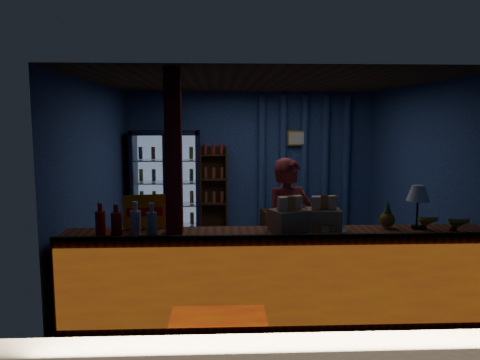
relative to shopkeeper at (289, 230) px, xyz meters
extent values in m
plane|color=#515154|center=(-0.20, 1.33, -0.83)|extent=(4.60, 4.60, 0.00)
plane|color=navy|center=(-0.20, 3.53, 0.47)|extent=(4.60, 0.00, 4.60)
plane|color=navy|center=(-0.20, -0.87, 0.47)|extent=(4.60, 0.00, 4.60)
plane|color=navy|center=(-2.50, 1.33, 0.47)|extent=(0.00, 4.40, 4.40)
plane|color=navy|center=(2.10, 1.33, 0.47)|extent=(0.00, 4.40, 4.40)
plane|color=#472D19|center=(-0.20, 1.33, 1.77)|extent=(4.60, 4.60, 0.00)
cube|color=brown|center=(-0.20, -0.57, -0.35)|extent=(4.40, 0.55, 0.95)
cube|color=red|center=(-0.20, -0.86, -0.35)|extent=(4.35, 0.02, 0.81)
cube|color=#3D2013|center=(-0.20, -0.84, 0.14)|extent=(4.40, 0.04, 0.04)
cube|color=maroon|center=(-1.25, -0.57, 0.47)|extent=(0.16, 0.16, 2.60)
cube|color=black|center=(-1.75, 3.45, 0.12)|extent=(1.20, 0.06, 1.90)
cube|color=black|center=(-2.32, 3.18, 0.12)|extent=(0.06, 0.60, 1.90)
cube|color=black|center=(-1.18, 3.18, 0.12)|extent=(0.06, 0.60, 1.90)
cube|color=black|center=(-1.75, 3.18, 1.03)|extent=(1.20, 0.60, 0.08)
cube|color=black|center=(-1.75, 3.18, -0.79)|extent=(1.20, 0.60, 0.08)
cube|color=#99B2D8|center=(-1.75, 3.40, 0.12)|extent=(1.08, 0.02, 1.74)
cube|color=white|center=(-1.75, 2.90, 0.12)|extent=(1.12, 0.02, 1.78)
cube|color=black|center=(-1.75, 2.88, 0.12)|extent=(0.05, 0.05, 1.80)
cube|color=silver|center=(-1.75, 3.18, -0.66)|extent=(1.08, 0.48, 0.02)
cylinder|color=#B04E19|center=(-2.20, 3.18, -0.53)|extent=(0.07, 0.07, 0.22)
cylinder|color=#185C17|center=(-1.97, 3.18, -0.53)|extent=(0.07, 0.07, 0.22)
cylinder|color=#9A9D18|center=(-1.75, 3.18, -0.53)|extent=(0.07, 0.07, 0.22)
cylinder|color=navy|center=(-1.52, 3.18, -0.53)|extent=(0.07, 0.07, 0.22)
cylinder|color=maroon|center=(-1.30, 3.18, -0.53)|extent=(0.07, 0.07, 0.22)
cube|color=silver|center=(-1.75, 3.18, -0.26)|extent=(1.08, 0.48, 0.02)
cylinder|color=#185C17|center=(-2.20, 3.18, -0.13)|extent=(0.07, 0.07, 0.22)
cylinder|color=#9A9D18|center=(-1.97, 3.18, -0.13)|extent=(0.07, 0.07, 0.22)
cylinder|color=navy|center=(-1.75, 3.18, -0.13)|extent=(0.07, 0.07, 0.22)
cylinder|color=maroon|center=(-1.52, 3.18, -0.13)|extent=(0.07, 0.07, 0.22)
cylinder|color=#B04E19|center=(-1.30, 3.18, -0.13)|extent=(0.07, 0.07, 0.22)
cube|color=silver|center=(-1.75, 3.18, 0.14)|extent=(1.08, 0.48, 0.02)
cylinder|color=#9A9D18|center=(-2.20, 3.18, 0.27)|extent=(0.07, 0.07, 0.22)
cylinder|color=navy|center=(-1.97, 3.18, 0.27)|extent=(0.07, 0.07, 0.22)
cylinder|color=maroon|center=(-1.75, 3.18, 0.27)|extent=(0.07, 0.07, 0.22)
cylinder|color=#B04E19|center=(-1.52, 3.18, 0.27)|extent=(0.07, 0.07, 0.22)
cylinder|color=#185C17|center=(-1.30, 3.18, 0.27)|extent=(0.07, 0.07, 0.22)
cube|color=silver|center=(-1.75, 3.18, 0.54)|extent=(1.08, 0.48, 0.02)
cylinder|color=navy|center=(-2.20, 3.18, 0.67)|extent=(0.07, 0.07, 0.22)
cylinder|color=maroon|center=(-1.97, 3.18, 0.67)|extent=(0.07, 0.07, 0.22)
cylinder|color=#B04E19|center=(-1.75, 3.18, 0.67)|extent=(0.07, 0.07, 0.22)
cylinder|color=#185C17|center=(-1.52, 3.18, 0.67)|extent=(0.07, 0.07, 0.22)
cylinder|color=#9A9D18|center=(-1.30, 3.18, 0.67)|extent=(0.07, 0.07, 0.22)
cube|color=#3D2013|center=(-0.90, 3.48, -0.03)|extent=(0.50, 0.02, 1.60)
cube|color=#3D2013|center=(-1.13, 3.35, -0.03)|extent=(0.03, 0.28, 1.60)
cube|color=#3D2013|center=(-0.66, 3.35, -0.03)|extent=(0.03, 0.28, 1.60)
cube|color=#3D2013|center=(-0.90, 3.35, -0.73)|extent=(0.46, 0.26, 0.02)
cube|color=#3D2013|center=(-0.90, 3.35, -0.28)|extent=(0.46, 0.26, 0.02)
cube|color=#3D2013|center=(-0.90, 3.35, 0.17)|extent=(0.46, 0.26, 0.02)
cube|color=#3D2013|center=(-0.90, 3.35, 0.62)|extent=(0.46, 0.26, 0.02)
cylinder|color=navy|center=(0.00, 3.47, 0.47)|extent=(0.14, 0.14, 2.50)
cylinder|color=navy|center=(0.40, 3.47, 0.47)|extent=(0.14, 0.14, 2.50)
cylinder|color=navy|center=(0.80, 3.47, 0.47)|extent=(0.14, 0.14, 2.50)
cylinder|color=navy|center=(1.20, 3.47, 0.47)|extent=(0.14, 0.14, 2.50)
cylinder|color=navy|center=(1.60, 3.47, 0.47)|extent=(0.14, 0.14, 2.50)
cube|color=gold|center=(0.65, 3.43, 0.92)|extent=(0.36, 0.03, 0.28)
cube|color=silver|center=(0.65, 3.41, 0.92)|extent=(0.30, 0.01, 0.22)
imported|color=maroon|center=(0.00, 0.00, 0.00)|extent=(0.71, 0.61, 1.66)
imported|color=#5DBA76|center=(0.87, 2.67, -0.52)|extent=(0.68, 0.70, 0.62)
cube|color=#3D2013|center=(0.24, 2.70, -0.56)|extent=(0.63, 0.49, 0.53)
cylinder|color=#3D2013|center=(0.24, 2.70, -0.24)|extent=(0.11, 0.11, 0.11)
cube|color=#F4A40C|center=(-1.58, -0.35, 0.30)|extent=(0.46, 0.16, 0.36)
cube|color=red|center=(-1.58, -0.37, 0.30)|extent=(0.38, 0.08, 0.09)
cylinder|color=red|center=(-1.98, -0.63, 0.24)|extent=(0.10, 0.10, 0.24)
cylinder|color=red|center=(-1.98, -0.63, 0.41)|extent=(0.05, 0.05, 0.09)
cylinder|color=white|center=(-1.98, -0.63, 0.45)|extent=(0.05, 0.05, 0.02)
cylinder|color=red|center=(-1.80, -0.71, 0.24)|extent=(0.10, 0.10, 0.24)
cylinder|color=red|center=(-1.80, -0.71, 0.41)|extent=(0.05, 0.05, 0.09)
cylinder|color=white|center=(-1.80, -0.71, 0.45)|extent=(0.05, 0.05, 0.02)
cylinder|color=silver|center=(-1.63, -0.63, 0.24)|extent=(0.10, 0.10, 0.24)
cylinder|color=silver|center=(-1.63, -0.63, 0.41)|extent=(0.05, 0.05, 0.09)
cylinder|color=white|center=(-1.63, -0.63, 0.45)|extent=(0.05, 0.05, 0.02)
cylinder|color=silver|center=(-1.46, -0.71, 0.24)|extent=(0.10, 0.10, 0.24)
cylinder|color=silver|center=(-1.46, -0.71, 0.41)|extent=(0.05, 0.05, 0.09)
cylinder|color=white|center=(-1.46, -0.71, 0.45)|extent=(0.05, 0.05, 0.02)
cube|color=#9B6C4B|center=(-0.09, -0.55, 0.23)|extent=(0.43, 0.40, 0.23)
cube|color=orange|center=(-0.17, -0.59, 0.42)|extent=(0.11, 0.09, 0.14)
cube|color=#D16527|center=(-0.09, -0.55, 0.42)|extent=(0.11, 0.09, 0.14)
cube|color=orange|center=(-0.01, -0.52, 0.42)|extent=(0.11, 0.09, 0.14)
cube|color=#9B6C4B|center=(0.28, -0.50, 0.23)|extent=(0.35, 0.30, 0.22)
cube|color=orange|center=(0.20, -0.50, 0.41)|extent=(0.09, 0.06, 0.14)
cube|color=#D16527|center=(0.28, -0.50, 0.41)|extent=(0.09, 0.06, 0.14)
cube|color=orange|center=(0.37, -0.51, 0.41)|extent=(0.09, 0.06, 0.14)
cylinder|color=silver|center=(0.27, -0.60, 0.13)|extent=(0.49, 0.49, 0.03)
cube|color=orange|center=(0.36, -0.60, 0.17)|extent=(0.11, 0.07, 0.05)
cube|color=#D16527|center=(0.33, -0.53, 0.17)|extent=(0.13, 0.13, 0.05)
cube|color=orange|center=(0.27, -0.50, 0.17)|extent=(0.07, 0.11, 0.05)
cube|color=#D16527|center=(0.20, -0.53, 0.17)|extent=(0.13, 0.13, 0.05)
cube|color=orange|center=(0.17, -0.60, 0.17)|extent=(0.11, 0.07, 0.05)
cube|color=#D16527|center=(0.20, -0.66, 0.17)|extent=(0.13, 0.13, 0.05)
cube|color=orange|center=(0.27, -0.69, 0.17)|extent=(0.07, 0.11, 0.05)
cube|color=#D16527|center=(0.33, -0.66, 0.17)|extent=(0.13, 0.13, 0.05)
cylinder|color=black|center=(1.27, -0.50, 0.14)|extent=(0.11, 0.11, 0.04)
cylinder|color=black|center=(1.27, -0.50, 0.30)|extent=(0.02, 0.02, 0.33)
cone|color=white|center=(1.27, -0.50, 0.50)|extent=(0.24, 0.24, 0.16)
sphere|color=olive|center=(0.98, -0.45, 0.21)|extent=(0.16, 0.16, 0.16)
cone|color=#2B571D|center=(0.98, -0.45, 0.34)|extent=(0.09, 0.09, 0.13)
camera|label=1|loc=(-0.80, -5.23, 1.26)|focal=35.00mm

